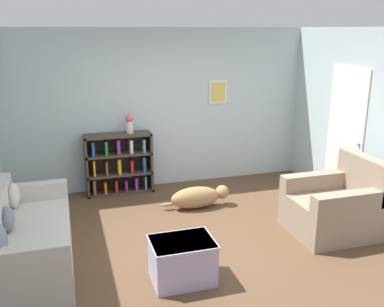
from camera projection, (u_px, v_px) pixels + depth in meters
The scene contains 9 objects.
ground_plane at pixel (201, 242), 5.36m from camera, with size 14.00×14.00×0.00m, color brown.
wall_back at pixel (160, 109), 7.06m from camera, with size 5.60×0.13×2.60m.
wall_right at pixel (382, 128), 5.72m from camera, with size 0.16×5.00×2.60m.
couch at pixel (27, 241), 4.74m from camera, with size 0.83×1.90×0.83m.
bookshelf at pixel (119, 164), 6.89m from camera, with size 1.06×0.32×0.98m.
recliner_chair at pixel (337, 206), 5.57m from camera, with size 1.07×0.93×0.99m.
coffee_table at pixel (182, 260), 4.49m from camera, with size 0.66×0.51×0.46m.
dog at pixel (198, 197), 6.36m from camera, with size 1.05×0.29×0.33m.
vase at pixel (130, 122), 6.74m from camera, with size 0.14×0.14×0.32m.
Camera 1 is at (-1.51, -4.59, 2.58)m, focal length 40.00 mm.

